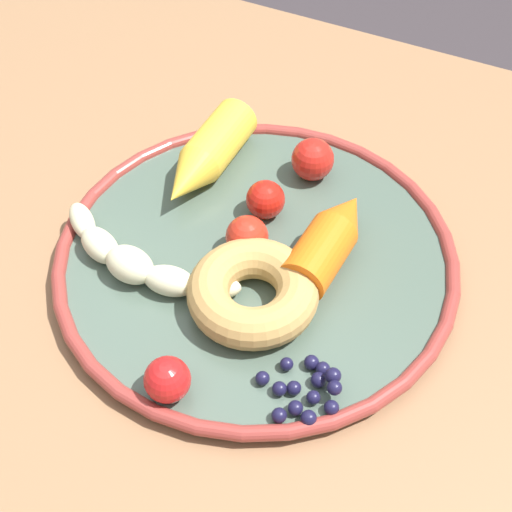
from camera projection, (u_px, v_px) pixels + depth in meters
name	position (u px, v px, depth m)	size (l,w,h in m)	color
dining_table	(195.00, 325.00, 0.70)	(1.15, 0.80, 0.72)	#906745
plate	(256.00, 258.00, 0.63)	(0.34, 0.34, 0.02)	#485B4E
banana	(136.00, 261.00, 0.61)	(0.18, 0.07, 0.03)	beige
carrot_orange	(330.00, 239.00, 0.61)	(0.05, 0.11, 0.04)	orange
carrot_yellow	(206.00, 156.00, 0.68)	(0.04, 0.13, 0.04)	yellow
donut	(253.00, 292.00, 0.58)	(0.10, 0.10, 0.03)	tan
blueberry_pile	(306.00, 389.00, 0.54)	(0.06, 0.06, 0.02)	#191638
tomato_near	(247.00, 237.00, 0.62)	(0.04, 0.04, 0.04)	red
tomato_mid	(167.00, 380.00, 0.53)	(0.03, 0.03, 0.03)	red
tomato_far	(313.00, 159.00, 0.68)	(0.04, 0.04, 0.04)	red
tomato_extra	(265.00, 200.00, 0.65)	(0.03, 0.03, 0.03)	red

